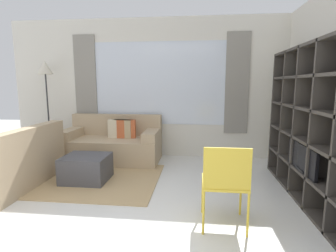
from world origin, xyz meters
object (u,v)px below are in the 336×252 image
shelving_unit (322,126)px  couch_main (113,144)px  folding_chair (225,179)px  couch_side (2,169)px  floor_lamp (46,76)px  ottoman (86,168)px

shelving_unit → couch_main: shelving_unit is taller
couch_main → folding_chair: 2.90m
shelving_unit → couch_side: shelving_unit is taller
couch_main → floor_lamp: floor_lamp is taller
couch_side → floor_lamp: 2.20m
floor_lamp → folding_chair: size_ratio=2.19×
shelving_unit → couch_main: 3.44m
shelving_unit → ottoman: bearing=173.5°
ottoman → folding_chair: size_ratio=0.75×
couch_side → floor_lamp: size_ratio=1.02×
couch_side → folding_chair: size_ratio=2.24×
couch_main → ottoman: bearing=-92.8°
couch_side → folding_chair: folding_chair is taller
shelving_unit → floor_lamp: 4.75m
shelving_unit → floor_lamp: (-4.41, 1.63, 0.65)m
couch_main → ottoman: size_ratio=2.75×
couch_main → folding_chair: folding_chair is taller
ottoman → floor_lamp: (-1.31, 1.28, 1.40)m
floor_lamp → folding_chair: 4.15m
couch_main → ottoman: couch_main is taller
shelving_unit → couch_side: size_ratio=1.32×
couch_side → couch_main: bearing=147.0°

